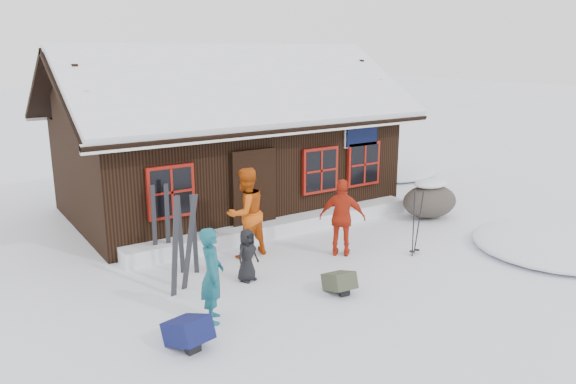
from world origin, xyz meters
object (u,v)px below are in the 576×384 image
Objects in this scene: skier_orange_right at (342,218)px; ski_pair_left at (182,245)px; ski_poles at (416,224)px; backpack_olive at (339,285)px; skier_teal at (212,275)px; skier_crouched at (247,255)px; boulder at (430,200)px; backpack_blue at (188,336)px; skier_orange_left at (246,213)px.

ski_pair_left is at bearing 40.98° from skier_orange_right.
ski_poles reaches higher than backpack_olive.
ski_pair_left is (0.07, 1.35, 0.08)m from skier_teal.
skier_crouched is 1.81× the size of backpack_olive.
skier_crouched is 0.71× the size of ski_poles.
backpack_olive is at bearing -153.63° from boulder.
ski_pair_left reaches higher than backpack_olive.
skier_orange_right is 2.05m from backpack_olive.
skier_crouched is 6.08m from boulder.
backpack_olive is (-2.57, -0.66, -0.52)m from ski_poles.
boulder reaches higher than backpack_blue.
skier_orange_right is at bearing 137.40° from skier_orange_left.
skier_teal is 2.41× the size of backpack_blue.
skier_orange_right is at bearing 9.46° from backpack_blue.
skier_orange_right is 2.95× the size of backpack_olive.
skier_teal reaches higher than backpack_blue.
ski_pair_left reaches higher than backpack_blue.
ski_pair_left is at bearing 21.02° from skier_teal.
backpack_blue is at bearing -161.20° from boulder.
backpack_olive is at bearing 89.96° from skier_orange_left.
ski_pair_left is at bearing 55.65° from backpack_blue.
skier_crouched is (-2.34, -0.09, -0.32)m from skier_orange_right.
ski_poles reaches higher than skier_crouched.
skier_orange_left is 5.40m from boulder.
backpack_olive is at bearing -165.59° from ski_poles.
skier_teal is 1.35m from ski_pair_left.
ski_pair_left is 2.17m from backpack_blue.
ski_pair_left reaches higher than ski_poles.
skier_teal is at bearing -163.58° from boulder.
skier_orange_left is at bearing 148.29° from ski_poles.
skier_orange_right is at bearing 148.35° from ski_poles.
skier_orange_right reaches higher than backpack_blue.
skier_orange_left reaches higher than boulder.
skier_crouched is 0.56× the size of ski_pair_left.
skier_crouched is 1.55× the size of backpack_blue.
skier_orange_left reaches higher than backpack_olive.
ski_poles is at bearing -29.19° from skier_crouched.
skier_teal is at bearing 178.87° from backpack_olive.
skier_teal is 1.10× the size of ski_poles.
backpack_olive is at bearing 93.72° from skier_orange_right.
backpack_blue is at bearing 153.56° from skier_teal.
skier_teal reaches higher than ski_poles.
skier_teal reaches higher than boulder.
skier_teal is 2.46m from backpack_olive.
boulder is (5.99, 1.03, -0.05)m from skier_crouched.
skier_teal is at bearing -103.48° from ski_pair_left.
skier_orange_right reaches higher than backpack_olive.
skier_orange_right is 3.53m from ski_pair_left.
skier_crouched reaches higher than backpack_olive.
skier_orange_right is at bearing -15.74° from skier_crouched.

